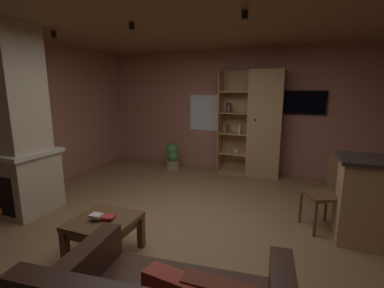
{
  "coord_description": "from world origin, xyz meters",
  "views": [
    {
      "loc": [
        1.3,
        -2.91,
        1.77
      ],
      "look_at": [
        0.0,
        0.4,
        1.05
      ],
      "focal_mm": 25.49,
      "sensor_mm": 36.0,
      "label": 1
    }
  ],
  "objects_px": {
    "stone_fireplace": "(15,131)",
    "bookshelf_cabinet": "(261,125)",
    "table_book_1": "(107,217)",
    "potted_floor_plant": "(173,156)",
    "dining_chair": "(329,189)",
    "wall_mounted_tv": "(304,103)",
    "table_book_2": "(96,216)",
    "table_book_0": "(99,216)",
    "coffee_table": "(104,226)"
  },
  "relations": [
    {
      "from": "dining_chair",
      "to": "potted_floor_plant",
      "type": "xyz_separation_m",
      "value": [
        -2.99,
        1.68,
        -0.23
      ]
    },
    {
      "from": "bookshelf_cabinet",
      "to": "table_book_0",
      "type": "relative_size",
      "value": 17.85
    },
    {
      "from": "table_book_0",
      "to": "table_book_1",
      "type": "bearing_deg",
      "value": -5.34
    },
    {
      "from": "dining_chair",
      "to": "wall_mounted_tv",
      "type": "distance_m",
      "value": 2.38
    },
    {
      "from": "coffee_table",
      "to": "table_book_2",
      "type": "distance_m",
      "value": 0.16
    },
    {
      "from": "table_book_0",
      "to": "potted_floor_plant",
      "type": "bearing_deg",
      "value": 101.44
    },
    {
      "from": "dining_chair",
      "to": "wall_mounted_tv",
      "type": "bearing_deg",
      "value": 99.47
    },
    {
      "from": "table_book_2",
      "to": "wall_mounted_tv",
      "type": "distance_m",
      "value": 4.33
    },
    {
      "from": "bookshelf_cabinet",
      "to": "dining_chair",
      "type": "height_order",
      "value": "bookshelf_cabinet"
    },
    {
      "from": "table_book_2",
      "to": "bookshelf_cabinet",
      "type": "bearing_deg",
      "value": 71.37
    },
    {
      "from": "bookshelf_cabinet",
      "to": "table_book_0",
      "type": "xyz_separation_m",
      "value": [
        -1.21,
        -3.44,
        -0.63
      ]
    },
    {
      "from": "wall_mounted_tv",
      "to": "coffee_table",
      "type": "bearing_deg",
      "value": -117.51
    },
    {
      "from": "bookshelf_cabinet",
      "to": "dining_chair",
      "type": "xyz_separation_m",
      "value": [
        1.13,
        -1.93,
        -0.53
      ]
    },
    {
      "from": "potted_floor_plant",
      "to": "coffee_table",
      "type": "bearing_deg",
      "value": -77.31
    },
    {
      "from": "bookshelf_cabinet",
      "to": "potted_floor_plant",
      "type": "relative_size",
      "value": 3.61
    },
    {
      "from": "stone_fireplace",
      "to": "table_book_2",
      "type": "xyz_separation_m",
      "value": [
        1.84,
        -0.54,
        -0.7
      ]
    },
    {
      "from": "stone_fireplace",
      "to": "bookshelf_cabinet",
      "type": "height_order",
      "value": "stone_fireplace"
    },
    {
      "from": "wall_mounted_tv",
      "to": "table_book_2",
      "type": "bearing_deg",
      "value": -117.75
    },
    {
      "from": "bookshelf_cabinet",
      "to": "table_book_0",
      "type": "bearing_deg",
      "value": -109.4
    },
    {
      "from": "table_book_2",
      "to": "table_book_1",
      "type": "bearing_deg",
      "value": 30.64
    },
    {
      "from": "stone_fireplace",
      "to": "coffee_table",
      "type": "relative_size",
      "value": 4.11
    },
    {
      "from": "coffee_table",
      "to": "table_book_1",
      "type": "xyz_separation_m",
      "value": [
        0.05,
        0.0,
        0.12
      ]
    },
    {
      "from": "table_book_1",
      "to": "wall_mounted_tv",
      "type": "xyz_separation_m",
      "value": [
        1.86,
        3.66,
        1.06
      ]
    },
    {
      "from": "stone_fireplace",
      "to": "bookshelf_cabinet",
      "type": "bearing_deg",
      "value": 44.49
    },
    {
      "from": "table_book_2",
      "to": "potted_floor_plant",
      "type": "xyz_separation_m",
      "value": [
        -0.67,
        3.25,
        -0.18
      ]
    },
    {
      "from": "dining_chair",
      "to": "bookshelf_cabinet",
      "type": "bearing_deg",
      "value": 120.36
    },
    {
      "from": "potted_floor_plant",
      "to": "wall_mounted_tv",
      "type": "xyz_separation_m",
      "value": [
        2.63,
        0.46,
        1.22
      ]
    },
    {
      "from": "table_book_1",
      "to": "dining_chair",
      "type": "relative_size",
      "value": 0.15
    },
    {
      "from": "coffee_table",
      "to": "dining_chair",
      "type": "xyz_separation_m",
      "value": [
        2.27,
        1.52,
        0.19
      ]
    },
    {
      "from": "wall_mounted_tv",
      "to": "dining_chair",
      "type": "bearing_deg",
      "value": -80.53
    },
    {
      "from": "table_book_0",
      "to": "wall_mounted_tv",
      "type": "distance_m",
      "value": 4.29
    },
    {
      "from": "table_book_0",
      "to": "dining_chair",
      "type": "height_order",
      "value": "dining_chair"
    },
    {
      "from": "potted_floor_plant",
      "to": "wall_mounted_tv",
      "type": "relative_size",
      "value": 0.72
    },
    {
      "from": "dining_chair",
      "to": "potted_floor_plant",
      "type": "bearing_deg",
      "value": 150.7
    },
    {
      "from": "table_book_1",
      "to": "dining_chair",
      "type": "height_order",
      "value": "dining_chair"
    },
    {
      "from": "potted_floor_plant",
      "to": "wall_mounted_tv",
      "type": "bearing_deg",
      "value": 10.02
    },
    {
      "from": "coffee_table",
      "to": "dining_chair",
      "type": "bearing_deg",
      "value": 33.91
    },
    {
      "from": "table_book_0",
      "to": "potted_floor_plant",
      "type": "relative_size",
      "value": 0.2
    },
    {
      "from": "bookshelf_cabinet",
      "to": "coffee_table",
      "type": "bearing_deg",
      "value": -108.19
    },
    {
      "from": "coffee_table",
      "to": "potted_floor_plant",
      "type": "relative_size",
      "value": 1.07
    },
    {
      "from": "bookshelf_cabinet",
      "to": "potted_floor_plant",
      "type": "height_order",
      "value": "bookshelf_cabinet"
    },
    {
      "from": "table_book_1",
      "to": "dining_chair",
      "type": "distance_m",
      "value": 2.69
    },
    {
      "from": "coffee_table",
      "to": "table_book_1",
      "type": "height_order",
      "value": "table_book_1"
    },
    {
      "from": "potted_floor_plant",
      "to": "table_book_0",
      "type": "bearing_deg",
      "value": -78.56
    },
    {
      "from": "dining_chair",
      "to": "potted_floor_plant",
      "type": "distance_m",
      "value": 3.43
    },
    {
      "from": "stone_fireplace",
      "to": "dining_chair",
      "type": "distance_m",
      "value": 4.33
    },
    {
      "from": "dining_chair",
      "to": "wall_mounted_tv",
      "type": "height_order",
      "value": "wall_mounted_tv"
    },
    {
      "from": "stone_fireplace",
      "to": "wall_mounted_tv",
      "type": "bearing_deg",
      "value": 39.95
    },
    {
      "from": "table_book_0",
      "to": "wall_mounted_tv",
      "type": "bearing_deg",
      "value": 61.46
    },
    {
      "from": "table_book_1",
      "to": "potted_floor_plant",
      "type": "bearing_deg",
      "value": 103.53
    }
  ]
}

